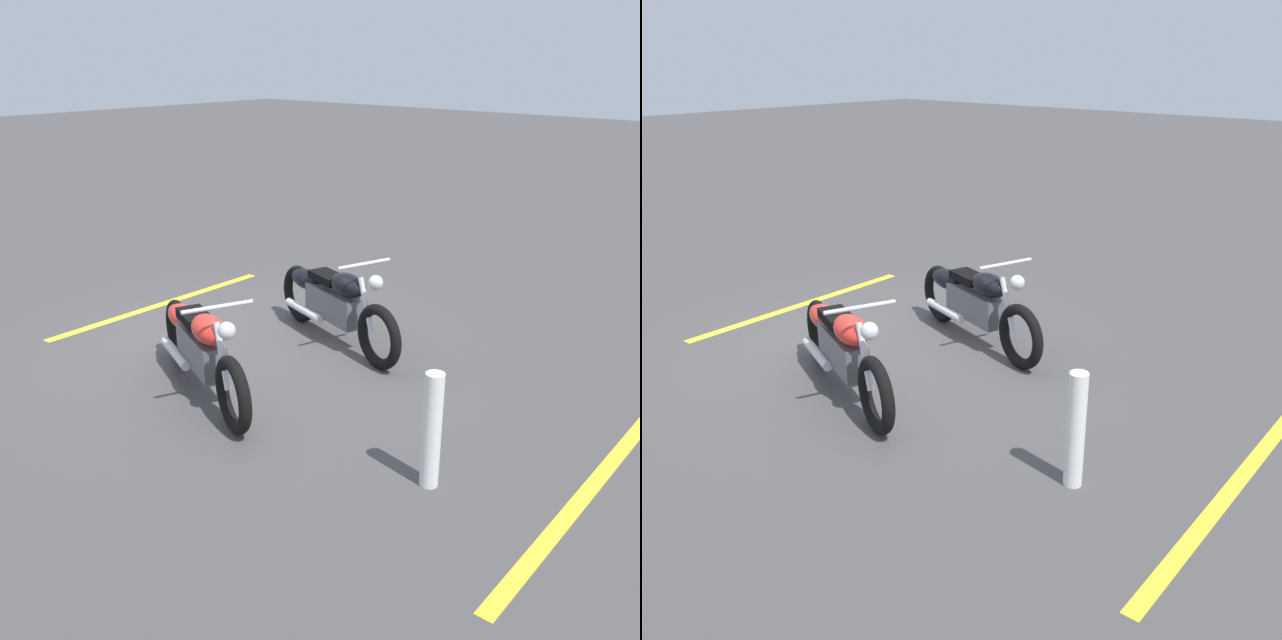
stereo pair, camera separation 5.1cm
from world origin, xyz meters
The scene contains 6 objects.
ground_plane centered at (0.00, 0.00, 0.00)m, with size 60.00×60.00×0.00m, color #474444.
motorcycle_bright_foreground centered at (0.49, -0.86, 0.46)m, with size 2.12×0.94×1.04m.
motorcycle_dark_foreground centered at (0.61, 0.89, 0.46)m, with size 2.17×0.82×1.04m.
bollard_post centered at (2.93, -0.74, 0.45)m, with size 0.14×0.14×0.90m, color white.
parking_stripe_near centered at (-1.78, 0.36, 0.00)m, with size 3.20×0.12×0.01m, color yellow.
parking_stripe_mid centered at (3.85, -0.05, 0.00)m, with size 3.20×0.12×0.01m, color yellow.
Camera 2 is at (5.22, -4.61, 3.00)m, focal length 39.43 mm.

